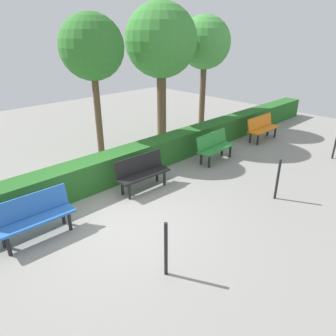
# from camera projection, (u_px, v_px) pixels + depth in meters

# --- Properties ---
(ground_plane) EXTENTS (23.77, 23.77, 0.00)m
(ground_plane) POSITION_uv_depth(u_px,v_px,m) (118.00, 219.00, 6.55)
(ground_plane) COLOR gray
(bench_orange) EXTENTS (1.49, 0.48, 0.86)m
(bench_orange) POSITION_uv_depth(u_px,v_px,m) (262.00, 127.00, 11.12)
(bench_orange) COLOR orange
(bench_orange) RESTS_ON ground_plane
(bench_green) EXTENTS (1.41, 0.53, 0.86)m
(bench_green) POSITION_uv_depth(u_px,v_px,m) (215.00, 146.00, 9.34)
(bench_green) COLOR #2D8C38
(bench_green) RESTS_ON ground_plane
(bench_black) EXTENTS (1.41, 0.52, 0.86)m
(bench_black) POSITION_uv_depth(u_px,v_px,m) (142.00, 171.00, 7.63)
(bench_black) COLOR black
(bench_black) RESTS_ON ground_plane
(bench_blue) EXTENTS (1.47, 0.50, 0.86)m
(bench_blue) POSITION_uv_depth(u_px,v_px,m) (34.00, 215.00, 5.82)
(bench_blue) COLOR blue
(bench_blue) RESTS_ON ground_plane
(hedge_row) EXTENTS (19.77, 0.64, 0.78)m
(hedge_row) POSITION_uv_depth(u_px,v_px,m) (119.00, 165.00, 8.22)
(hedge_row) COLOR #266023
(hedge_row) RESTS_ON ground_plane
(tree_near) EXTENTS (1.92, 1.92, 4.22)m
(tree_near) POSITION_uv_depth(u_px,v_px,m) (205.00, 44.00, 11.41)
(tree_near) COLOR brown
(tree_near) RESTS_ON ground_plane
(tree_mid) EXTENTS (2.37, 2.37, 4.55)m
(tree_mid) POSITION_uv_depth(u_px,v_px,m) (161.00, 42.00, 10.01)
(tree_mid) COLOR brown
(tree_mid) RESTS_ON ground_plane
(tree_far) EXTENTS (1.86, 1.86, 4.17)m
(tree_far) POSITION_uv_depth(u_px,v_px,m) (92.00, 48.00, 8.75)
(tree_far) COLOR brown
(tree_far) RESTS_ON ground_plane
(railing_post_near) EXTENTS (0.06, 0.06, 1.00)m
(railing_post_near) POSITION_uv_depth(u_px,v_px,m) (336.00, 143.00, 9.47)
(railing_post_near) COLOR black
(railing_post_near) RESTS_ON ground_plane
(railing_post_mid) EXTENTS (0.06, 0.06, 1.00)m
(railing_post_mid) POSITION_uv_depth(u_px,v_px,m) (278.00, 180.00, 7.17)
(railing_post_mid) COLOR black
(railing_post_mid) RESTS_ON ground_plane
(railing_post_far) EXTENTS (0.06, 0.06, 1.00)m
(railing_post_far) POSITION_uv_depth(u_px,v_px,m) (166.00, 249.00, 4.89)
(railing_post_far) COLOR black
(railing_post_far) RESTS_ON ground_plane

